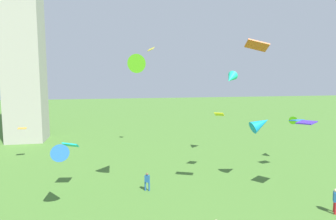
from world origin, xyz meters
TOP-DOWN VIEW (x-y plane):
  - person_0 at (10.23, 10.30)m, footprint 0.48×0.53m
  - person_2 at (-2.28, 16.91)m, footprint 0.46×0.38m
  - kite_flying_0 at (10.18, 13.77)m, footprint 2.08×1.97m
  - kite_flying_1 at (5.22, 12.92)m, footprint 1.65×1.42m
  - kite_flying_2 at (-8.86, 14.53)m, footprint 1.70×2.11m
  - kite_flying_3 at (8.47, 25.20)m, footprint 2.15×2.20m
  - kite_flying_4 at (-2.77, 16.78)m, footprint 2.17×2.56m
  - kite_flying_5 at (0.03, 31.08)m, footprint 0.95×1.08m
  - kite_flying_6 at (13.11, 19.30)m, footprint 1.43×1.16m
  - kite_flying_7 at (-15.21, 29.02)m, footprint 1.02×0.79m
  - kite_flying_8 at (14.91, 22.54)m, footprint 1.56×1.71m
  - kite_flying_9 at (8.14, 17.39)m, footprint 2.01×1.20m
  - kite_flying_10 at (-8.53, 18.44)m, footprint 1.21×1.73m
  - kite_flying_11 at (5.28, 20.25)m, footprint 1.32×1.47m

SIDE VIEW (x-z plane):
  - person_2 at x=-2.28m, z-range 0.10..1.66m
  - person_0 at x=10.23m, z-range 0.12..1.90m
  - kite_flying_7 at x=-15.21m, z-range 3.58..3.73m
  - kite_flying_10 at x=-8.53m, z-range 3.45..4.29m
  - kite_flying_2 at x=-8.86m, z-range 3.78..5.15m
  - kite_flying_8 at x=14.91m, z-range 4.32..5.49m
  - kite_flying_6 at x=13.11m, z-range 5.13..5.31m
  - kite_flying_9 at x=8.14m, z-range 4.44..6.21m
  - kite_flying_11 at x=5.28m, z-range 5.66..6.13m
  - kite_flying_0 at x=10.18m, z-range 5.88..6.03m
  - kite_flying_3 at x=8.47m, z-range 8.52..10.23m
  - kite_flying_4 at x=-2.77m, z-range 9.86..11.50m
  - kite_flying_1 at x=5.22m, z-range 11.37..12.27m
  - kite_flying_5 at x=0.03m, z-range 12.72..13.32m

